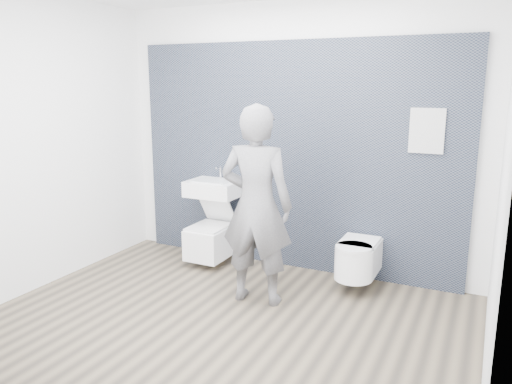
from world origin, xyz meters
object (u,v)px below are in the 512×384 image
at_px(washbasin, 214,188).
at_px(visitor, 256,206).
at_px(toilet_rounded, 357,259).
at_px(toilet_square, 212,239).

distance_m(washbasin, visitor, 1.15).
height_order(washbasin, toilet_rounded, washbasin).
xyz_separation_m(toilet_square, toilet_rounded, (1.65, -0.03, 0.04)).
xyz_separation_m(washbasin, visitor, (0.88, -0.74, 0.06)).
bearing_deg(toilet_square, visitor, -37.39).
height_order(toilet_square, toilet_rounded, toilet_square).
relative_size(washbasin, toilet_square, 0.79).
bearing_deg(washbasin, visitor, -40.27).
distance_m(toilet_square, toilet_rounded, 1.65).
distance_m(toilet_square, visitor, 1.27).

